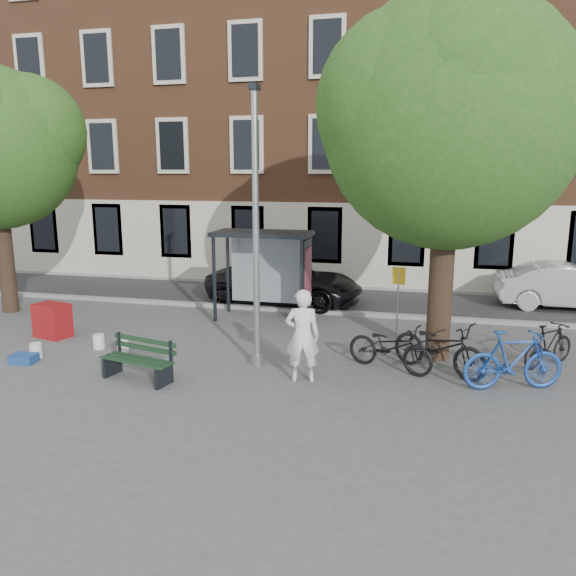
# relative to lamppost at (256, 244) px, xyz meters

# --- Properties ---
(ground) EXTENTS (90.00, 90.00, 0.00)m
(ground) POSITION_rel_lamppost_xyz_m (0.00, 0.00, -2.78)
(ground) COLOR #4C4C4F
(ground) RESTS_ON ground
(road) EXTENTS (40.00, 4.00, 0.01)m
(road) POSITION_rel_lamppost_xyz_m (0.00, 7.00, -2.78)
(road) COLOR #28282B
(road) RESTS_ON ground
(curb_near) EXTENTS (40.00, 0.25, 0.12)m
(curb_near) POSITION_rel_lamppost_xyz_m (0.00, 5.00, -2.72)
(curb_near) COLOR gray
(curb_near) RESTS_ON ground
(curb_far) EXTENTS (40.00, 0.25, 0.12)m
(curb_far) POSITION_rel_lamppost_xyz_m (0.00, 9.00, -2.72)
(curb_far) COLOR gray
(curb_far) RESTS_ON ground
(building_row) EXTENTS (30.00, 8.00, 14.00)m
(building_row) POSITION_rel_lamppost_xyz_m (0.00, 13.00, 4.22)
(building_row) COLOR brown
(building_row) RESTS_ON ground
(lamppost) EXTENTS (0.28, 0.35, 6.11)m
(lamppost) POSITION_rel_lamppost_xyz_m (0.00, 0.00, 0.00)
(lamppost) COLOR #9EA0A3
(lamppost) RESTS_ON ground
(tree_right) EXTENTS (5.76, 5.60, 8.20)m
(tree_right) POSITION_rel_lamppost_xyz_m (4.01, 1.38, 2.83)
(tree_right) COLOR black
(tree_right) RESTS_ON ground
(bus_shelter) EXTENTS (2.85, 1.45, 2.62)m
(bus_shelter) POSITION_rel_lamppost_xyz_m (-0.61, 4.11, -0.87)
(bus_shelter) COLOR #1E2328
(bus_shelter) RESTS_ON ground
(painter) EXTENTS (0.81, 0.62, 1.98)m
(painter) POSITION_rel_lamppost_xyz_m (1.20, -0.72, -1.79)
(painter) COLOR white
(painter) RESTS_ON ground
(bench) EXTENTS (1.74, 0.91, 0.85)m
(bench) POSITION_rel_lamppost_xyz_m (-2.18, -1.44, -2.39)
(bench) COLOR #1E2328
(bench) RESTS_ON ground
(bike_a) EXTENTS (2.14, 1.45, 1.07)m
(bike_a) POSITION_rel_lamppost_xyz_m (2.95, 0.38, -2.25)
(bike_a) COLOR black
(bike_a) RESTS_ON ground
(bike_b) EXTENTS (2.14, 1.17, 1.24)m
(bike_b) POSITION_rel_lamppost_xyz_m (5.43, -0.20, -2.16)
(bike_b) COLOR #1C439A
(bike_b) RESTS_ON ground
(bike_c) EXTENTS (2.32, 1.85, 1.18)m
(bike_c) POSITION_rel_lamppost_xyz_m (4.00, 0.46, -2.19)
(bike_c) COLOR black
(bike_c) RESTS_ON ground
(bike_d) EXTENTS (1.52, 1.49, 1.00)m
(bike_d) POSITION_rel_lamppost_xyz_m (6.43, 1.47, -2.29)
(bike_d) COLOR black
(bike_d) RESTS_ON ground
(car_dark) EXTENTS (5.27, 2.70, 1.43)m
(car_dark) POSITION_rel_lamppost_xyz_m (-0.83, 6.10, -2.07)
(car_dark) COLOR black
(car_dark) RESTS_ON ground
(car_silver) EXTENTS (4.42, 1.59, 1.45)m
(car_silver) POSITION_rel_lamppost_xyz_m (8.20, 7.50, -2.06)
(car_silver) COLOR #B7BBC0
(car_silver) RESTS_ON ground
(red_stand) EXTENTS (1.03, 0.82, 0.90)m
(red_stand) POSITION_rel_lamppost_xyz_m (-5.94, 0.88, -2.33)
(red_stand) COLOR maroon
(red_stand) RESTS_ON ground
(blue_crate) EXTENTS (0.58, 0.45, 0.20)m
(blue_crate) POSITION_rel_lamppost_xyz_m (-5.31, -1.10, -2.68)
(blue_crate) COLOR navy
(blue_crate) RESTS_ON ground
(bucket_a) EXTENTS (0.34, 0.34, 0.36)m
(bucket_a) POSITION_rel_lamppost_xyz_m (-5.24, -0.75, -2.60)
(bucket_a) COLOR white
(bucket_a) RESTS_ON ground
(bucket_b) EXTENTS (0.28, 0.28, 0.36)m
(bucket_b) POSITION_rel_lamppost_xyz_m (-3.45, 0.10, -2.60)
(bucket_b) COLOR silver
(bucket_b) RESTS_ON ground
(bucket_c) EXTENTS (0.32, 0.32, 0.36)m
(bucket_c) POSITION_rel_lamppost_xyz_m (-4.19, 0.25, -2.60)
(bucket_c) COLOR white
(bucket_c) RESTS_ON ground
(notice_sign) EXTENTS (0.33, 0.11, 1.95)m
(notice_sign) POSITION_rel_lamppost_xyz_m (3.00, 2.60, -1.36)
(notice_sign) COLOR #9EA0A3
(notice_sign) RESTS_ON ground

